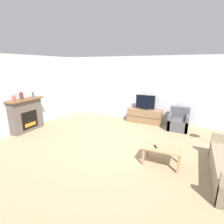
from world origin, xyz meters
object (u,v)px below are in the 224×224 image
Objects in this scene: tv at (145,103)px; armchair at (178,122)px; tv_stand at (145,116)px; mantel_vase_centre_left at (21,96)px; mantel_vase_left at (14,98)px; coffee_table at (162,150)px; remote at (155,146)px; mantel_vase_right at (33,94)px; fireplace at (26,115)px.

tv is 0.98× the size of armchair.
tv_stand is at bearing 169.72° from armchair.
armchair is at bearing 27.59° from mantel_vase_centre_left.
mantel_vase_left is 5.86m from armchair.
coffee_table is 0.18m from remote.
mantel_vase_centre_left is at bearing -141.83° from tv_stand.
mantel_vase_centre_left is at bearing -90.00° from mantel_vase_right.
mantel_vase_centre_left reaches higher than fireplace.
mantel_vase_right is 5.52m from armchair.
mantel_vase_centre_left reaches higher than armchair.
fireplace is 1.61× the size of armchair.
fireplace reaches higher than remote.
mantel_vase_right reaches higher than coffee_table.
remote is (1.06, -3.01, -0.38)m from tv.
fireplace is 4.89m from coffee_table.
fireplace is 5.62m from armchair.
mantel_vase_left is at bearing -139.12° from tv.
remote is (1.06, -3.01, 0.18)m from tv_stand.
remote is (4.72, -0.26, -0.15)m from fireplace.
mantel_vase_left is 4.91m from tv_stand.
mantel_vase_right is at bearing 145.47° from remote.
fireplace is 8.52× the size of remote.
tv_stand is 0.56m from tv.
tv_stand reaches higher than coffee_table.
tv is (3.63, 3.15, -0.43)m from mantel_vase_left.
armchair is (4.99, 2.61, -1.04)m from mantel_vase_centre_left.
coffee_table is (4.88, -0.21, -0.22)m from fireplace.
mantel_vase_right is at bearing -156.96° from armchair.
mantel_vase_right reaches higher than mantel_vase_left.
fireplace is at bearing -142.92° from tv_stand.
armchair is at bearing 57.17° from remote.
fireplace is 6.93× the size of mantel_vase_left.
mantel_vase_centre_left reaches higher than coffee_table.
mantel_vase_centre_left is 0.30× the size of coffee_table.
mantel_vase_centre_left is (0.02, -0.10, 0.71)m from fireplace.
mantel_vase_right is at bearing -146.90° from tv.
coffee_table is (-0.13, -2.72, 0.11)m from armchair.
mantel_vase_left is 0.29m from mantel_vase_centre_left.
mantel_vase_centre_left reaches higher than mantel_vase_right.
tv is at bearing 112.47° from coffee_table.
mantel_vase_left is (0.02, -0.39, 0.67)m from fireplace.
mantel_vase_centre_left reaches higher than tv_stand.
mantel_vase_left is 4.77m from remote.
tv_stand is at bearing 37.08° from fireplace.
coffee_table is at bearing -67.55° from tv_stand.
armchair is 0.92× the size of coffee_table.
armchair is 2.73m from coffee_table.
tv is 3.22m from remote.
mantel_vase_right is 1.33× the size of remote.
coffee_table is (4.86, -0.60, -0.90)m from mantel_vase_right.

